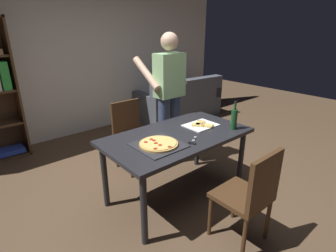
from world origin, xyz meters
TOP-DOWN VIEW (x-y plane):
  - ground_plane at (0.00, 0.00)m, footprint 12.00×12.00m
  - back_wall at (0.00, 2.60)m, footprint 6.40×0.10m
  - dining_table at (0.00, 0.00)m, footprint 1.55×0.86m
  - chair_near_camera at (-0.00, -0.91)m, footprint 0.42×0.42m
  - chair_far_side at (0.00, 0.91)m, footprint 0.42×0.42m
  - couch at (1.90, 1.99)m, footprint 1.75×0.96m
  - person_serving_pizza at (0.47, 0.69)m, footprint 0.55×0.54m
  - pepperoni_pizza_on_tray at (-0.32, -0.09)m, footprint 0.43×0.43m
  - pizza_slices_on_towel at (0.38, 0.01)m, footprint 0.36×0.30m
  - wine_bottle at (0.57, -0.28)m, footprint 0.07×0.07m
  - kitchen_scissors at (-0.02, -0.25)m, footprint 0.19×0.15m

SIDE VIEW (x-z plane):
  - ground_plane at x=0.00m, z-range 0.00..0.00m
  - couch at x=1.90m, z-range -0.12..0.73m
  - chair_near_camera at x=0.00m, z-range 0.06..0.96m
  - chair_far_side at x=0.00m, z-range 0.06..0.96m
  - dining_table at x=0.00m, z-range 0.29..1.04m
  - kitchen_scissors at x=-0.02m, z-range 0.75..0.76m
  - pizza_slices_on_towel at x=0.38m, z-range 0.75..0.78m
  - pepperoni_pizza_on_tray at x=-0.32m, z-range 0.75..0.78m
  - wine_bottle at x=0.57m, z-range 0.71..1.03m
  - person_serving_pizza at x=0.47m, z-range 0.12..1.87m
  - back_wall at x=0.00m, z-range 0.00..2.80m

